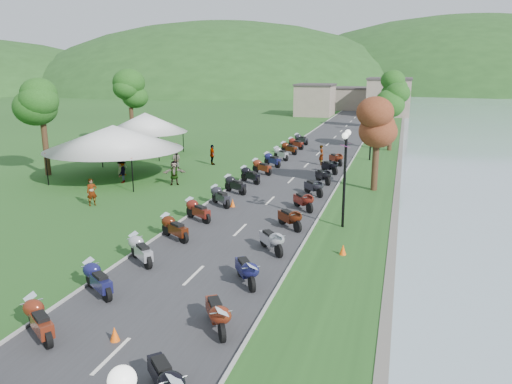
% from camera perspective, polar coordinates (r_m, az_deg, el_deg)
% --- Properties ---
extents(road, '(7.00, 120.00, 0.02)m').
position_cam_1_polar(road, '(48.52, 7.11, 4.36)').
color(road, '#343437').
rests_on(road, ground).
extents(hills_backdrop, '(360.00, 120.00, 76.00)m').
position_cam_1_polar(hills_backdrop, '(207.50, 14.63, 11.50)').
color(hills_backdrop, '#285621').
rests_on(hills_backdrop, ground).
extents(far_building, '(18.00, 16.00, 5.00)m').
position_cam_1_polar(far_building, '(92.88, 10.61, 10.45)').
color(far_building, gray).
rests_on(far_building, ground).
extents(moto_row_left, '(2.60, 49.74, 1.10)m').
position_cam_1_polar(moto_row_left, '(31.58, -3.17, 0.13)').
color(moto_row_left, '#331411').
rests_on(moto_row_left, ground).
extents(moto_row_right, '(2.60, 38.17, 1.10)m').
position_cam_1_polar(moto_row_right, '(26.00, 3.74, -2.98)').
color(moto_row_right, '#331411').
rests_on(moto_row_right, ground).
extents(vendor_tent_main, '(6.77, 6.77, 4.00)m').
position_cam_1_polar(vendor_tent_main, '(38.70, -15.85, 4.42)').
color(vendor_tent_main, silver).
rests_on(vendor_tent_main, ground).
extents(vendor_tent_side, '(5.18, 5.18, 4.00)m').
position_cam_1_polar(vendor_tent_side, '(48.36, -12.45, 6.49)').
color(vendor_tent_side, silver).
rests_on(vendor_tent_side, ground).
extents(tree_park_left, '(3.30, 3.30, 9.16)m').
position_cam_1_polar(tree_park_left, '(41.36, -23.22, 8.03)').
color(tree_park_left, '#25601B').
rests_on(tree_park_left, ground).
extents(tree_lakeside, '(2.54, 2.54, 7.07)m').
position_cam_1_polar(tree_lakeside, '(34.23, 13.63, 5.94)').
color(tree_lakeside, '#25601B').
rests_on(tree_lakeside, ground).
extents(pedestrian_a, '(0.74, 0.75, 1.67)m').
position_cam_1_polar(pedestrian_a, '(31.85, -18.14, -1.47)').
color(pedestrian_a, slate).
rests_on(pedestrian_a, ground).
extents(pedestrian_b, '(0.86, 0.54, 1.67)m').
position_cam_1_polar(pedestrian_b, '(41.27, -9.09, 2.54)').
color(pedestrian_b, slate).
rests_on(pedestrian_b, ground).
extents(pedestrian_c, '(0.70, 1.18, 1.70)m').
position_cam_1_polar(pedestrian_c, '(37.40, -14.99, 1.02)').
color(pedestrian_c, slate).
rests_on(pedestrian_c, ground).
extents(traffic_cone_near, '(0.31, 0.31, 0.48)m').
position_cam_1_polar(traffic_cone_near, '(16.47, -15.85, -15.35)').
color(traffic_cone_near, '#F2590C').
rests_on(traffic_cone_near, ground).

